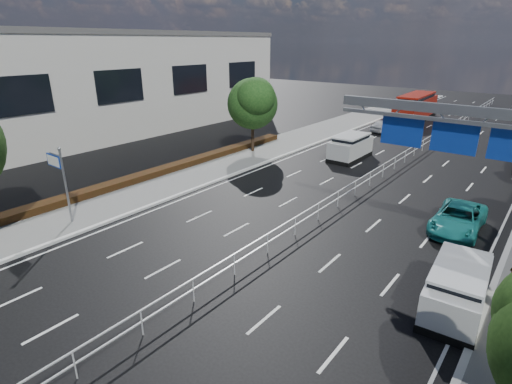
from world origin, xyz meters
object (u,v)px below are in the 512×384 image
Objects in this scene: parked_car_teal at (458,219)px; toilet_sign at (59,171)px; white_minivan at (350,147)px; red_bus at (416,107)px; silver_minivan at (457,288)px; overhead_gantry at (473,134)px; near_car_dark at (425,103)px; near_car_silver at (383,126)px; pedestrian_a at (510,290)px.

toilet_sign is at bearing -146.42° from parked_car_teal.
white_minivan is at bearing 72.22° from toilet_sign.
red_bus reaches higher than silver_minivan.
near_car_dark is at bearing 107.89° from overhead_gantry.
silver_minivan reaches higher than near_car_silver.
toilet_sign reaches higher than white_minivan.
red_bus reaches higher than near_car_silver.
white_minivan is 14.06m from parked_car_teal.
red_bus is 39.96m from pedestrian_a.
red_bus reaches higher than pedestrian_a.
white_minivan is at bearing 122.05° from silver_minivan.
parked_car_teal is at bearing 104.67° from near_car_dark.
near_car_silver is at bearing 81.68° from toilet_sign.
red_bus is 5.84× the size of pedestrian_a.
near_car_silver is 0.87× the size of silver_minivan.
near_car_dark is (-2.03, 11.38, -0.95)m from red_bus.
near_car_silver is 32.13m from silver_minivan.
overhead_gantry reaches higher than near_car_dark.
parked_car_teal is 7.22m from pedestrian_a.
red_bus is 2.37× the size of near_car_dark.
white_minivan reaches higher than near_car_dark.
white_minivan is 2.50× the size of pedestrian_a.
white_minivan reaches higher than silver_minivan.
near_car_silver is 0.81× the size of parked_car_teal.
near_car_silver is 20.30m from near_car_dark.
pedestrian_a is at bearing -69.89° from red_bus.
near_car_silver is at bearing 98.80° from white_minivan.
pedestrian_a is (15.61, -28.15, 0.42)m from near_car_silver.
near_car_dark reaches higher than parked_car_teal.
near_car_dark is 44.16m from parked_car_teal.
pedestrian_a reaches higher than silver_minivan.
silver_minivan is 7.41m from parked_car_teal.
near_car_dark is at bearing 103.21° from silver_minivan.
white_minivan is at bearing 92.14° from near_car_dark.
toilet_sign reaches higher than near_car_silver.
red_bus is 40.10m from silver_minivan.
overhead_gantry is at bearing 29.60° from toilet_sign.
near_car_dark is 51.53m from silver_minivan.
white_minivan reaches higher than near_car_silver.
near_car_silver is (-0.57, -8.87, -1.05)m from red_bus.
overhead_gantry is at bearing 104.13° from near_car_dark.
white_minivan is (-10.83, 11.36, -4.59)m from overhead_gantry.
red_bus is 11.60m from near_car_dark.
near_car_dark is at bearing -105.55° from pedestrian_a.
red_bus is 2.27× the size of parked_car_teal.
near_car_dark is at bearing -81.45° from near_car_silver.
toilet_sign is 34.25m from near_car_silver.
white_minivan is at bearing 103.23° from near_car_silver.
toilet_sign is at bearing -169.78° from silver_minivan.
white_minivan is 20.47m from silver_minivan.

